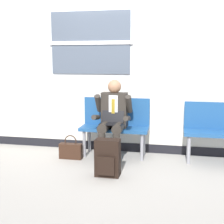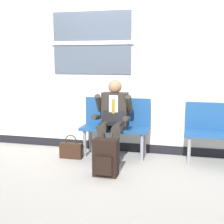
{
  "view_description": "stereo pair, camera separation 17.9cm",
  "coord_description": "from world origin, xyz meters",
  "views": [
    {
      "loc": [
        0.95,
        -4.47,
        1.53
      ],
      "look_at": [
        -0.0,
        0.06,
        0.75
      ],
      "focal_mm": 49.82,
      "sensor_mm": 36.0,
      "label": 1
    },
    {
      "loc": [
        1.12,
        -4.43,
        1.53
      ],
      "look_at": [
        -0.0,
        0.06,
        0.75
      ],
      "focal_mm": 49.82,
      "sensor_mm": 36.0,
      "label": 2
    }
  ],
  "objects": [
    {
      "name": "bench_with_person",
      "position": [
        -0.01,
        0.33,
        0.53
      ],
      "size": [
        1.08,
        0.42,
        0.92
      ],
      "color": "navy",
      "rests_on": "ground"
    },
    {
      "name": "handbag",
      "position": [
        -0.64,
        -0.03,
        0.13
      ],
      "size": [
        0.36,
        0.11,
        0.38
      ],
      "color": "#331E14",
      "rests_on": "ground"
    },
    {
      "name": "person_seated",
      "position": [
        -0.01,
        0.13,
        0.65
      ],
      "size": [
        0.57,
        0.7,
        1.22
      ],
      "color": "#2D2823",
      "rests_on": "ground"
    },
    {
      "name": "ground_plane",
      "position": [
        0.0,
        0.0,
        0.0
      ],
      "size": [
        18.0,
        18.0,
        0.0
      ],
      "primitive_type": "plane",
      "color": "#9E9991"
    },
    {
      "name": "backpack",
      "position": [
        0.08,
        -0.62,
        0.24
      ],
      "size": [
        0.32,
        0.22,
        0.5
      ],
      "color": "black",
      "rests_on": "ground"
    },
    {
      "name": "station_wall",
      "position": [
        -0.01,
        0.6,
        1.55
      ],
      "size": [
        6.54,
        0.17,
        3.12
      ],
      "color": "silver",
      "rests_on": "ground"
    }
  ]
}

